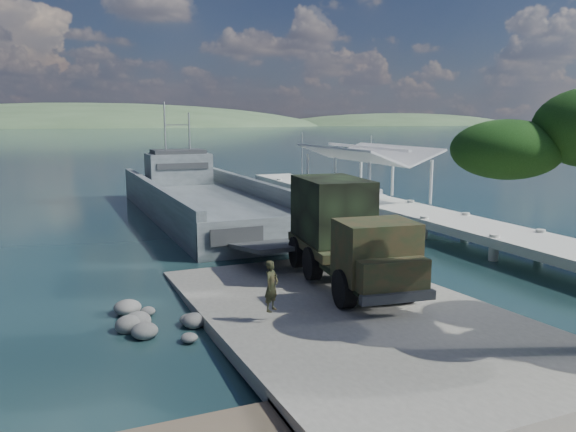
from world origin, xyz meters
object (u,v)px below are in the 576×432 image
(soldier, at_px, (272,297))
(sailboat_near, at_px, (370,195))
(landing_craft, at_px, (206,206))
(military_truck, at_px, (345,232))
(sailboat_far, at_px, (302,183))
(pier, at_px, (372,194))

(soldier, distance_m, sailboat_near, 34.27)
(landing_craft, distance_m, sailboat_near, 16.80)
(soldier, bearing_deg, military_truck, -2.41)
(soldier, relative_size, sailboat_near, 0.29)
(military_truck, bearing_deg, soldier, -136.69)
(landing_craft, xyz_separation_m, soldier, (-4.00, -24.09, 0.59))
(landing_craft, distance_m, soldier, 24.43)
(sailboat_far, bearing_deg, soldier, -115.15)
(sailboat_near, bearing_deg, soldier, -114.16)
(landing_craft, height_order, soldier, landing_craft)
(pier, xyz_separation_m, military_truck, (-11.40, -16.54, 1.00))
(pier, relative_size, sailboat_far, 7.23)
(landing_craft, distance_m, sailboat_far, 21.59)
(military_truck, height_order, soldier, military_truck)
(pier, bearing_deg, soldier, -128.80)
(landing_craft, relative_size, military_truck, 3.42)
(military_truck, height_order, sailboat_near, sailboat_near)
(landing_craft, xyz_separation_m, military_truck, (0.61, -20.72, 1.82))
(pier, xyz_separation_m, landing_craft, (-12.01, 4.17, -0.82))
(sailboat_near, bearing_deg, pier, -107.89)
(soldier, bearing_deg, landing_craft, 41.97)
(pier, relative_size, sailboat_near, 7.30)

